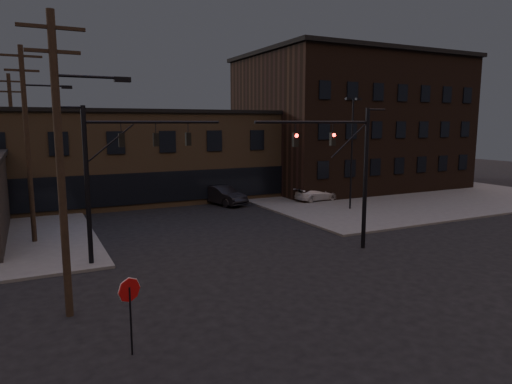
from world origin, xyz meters
TOP-DOWN VIEW (x-y plane):
  - ground at (0.00, 0.00)m, footprint 140.00×140.00m
  - sidewalk_ne at (22.00, 22.00)m, footprint 30.00×30.00m
  - building_row at (0.00, 28.00)m, footprint 40.00×12.00m
  - building_right at (22.00, 26.00)m, footprint 22.00×16.00m
  - traffic_signal_near at (5.36, 4.50)m, footprint 7.12×0.24m
  - traffic_signal_far at (-6.72, 8.00)m, footprint 7.12×0.24m
  - stop_sign at (-8.00, -1.99)m, footprint 0.72×0.33m
  - utility_pole_near at (-9.43, 2.00)m, footprint 3.70×0.28m
  - utility_pole_mid at (-10.44, 14.00)m, footprint 3.70×0.28m
  - utility_pole_far at (-11.50, 26.00)m, footprint 2.20×0.28m
  - lot_light_a at (13.00, 14.00)m, footprint 1.50×0.28m
  - lot_light_b at (19.00, 19.00)m, footprint 1.50×0.28m
  - parked_car_lot_a at (16.03, 22.02)m, footprint 5.26×3.57m
  - parked_car_lot_b at (12.77, 18.65)m, footprint 4.31×2.07m
  - car_crossing at (4.59, 21.27)m, footprint 3.23×5.36m

SIDE VIEW (x-z plane):
  - ground at x=0.00m, z-range 0.00..0.00m
  - sidewalk_ne at x=22.00m, z-range 0.00..0.15m
  - parked_car_lot_b at x=12.77m, z-range 0.15..1.36m
  - car_crossing at x=4.59m, z-range 0.00..1.67m
  - parked_car_lot_a at x=16.03m, z-range 0.15..1.81m
  - stop_sign at x=-8.00m, z-range 0.60..3.08m
  - building_row at x=0.00m, z-range 0.00..8.00m
  - traffic_signal_near at x=5.36m, z-range 0.93..8.93m
  - traffic_signal_far at x=-6.72m, z-range 1.01..9.01m
  - lot_light_a at x=13.00m, z-range 0.94..10.08m
  - lot_light_b at x=19.00m, z-range 0.94..10.08m
  - utility_pole_far at x=-11.50m, z-range 0.28..11.28m
  - utility_pole_near at x=-9.43m, z-range 0.37..11.37m
  - utility_pole_mid at x=-10.44m, z-range 0.38..11.88m
  - building_right at x=22.00m, z-range 0.00..14.00m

